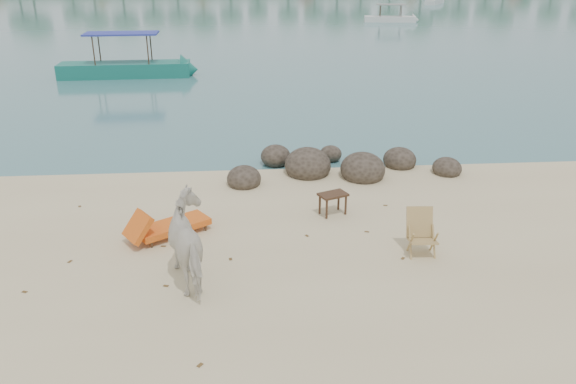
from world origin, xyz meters
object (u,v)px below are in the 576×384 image
cow (194,243)px  deck_chair (423,236)px  boulders (334,167)px  lounge_chair (173,223)px  boat_near (122,40)px  side_table (333,205)px

cow → deck_chair: size_ratio=2.04×
boulders → lounge_chair: 5.18m
boulders → cow: size_ratio=3.51×
lounge_chair → boat_near: size_ratio=0.26×
deck_chair → boat_near: boat_near is taller
cow → side_table: (2.84, 2.57, -0.50)m
lounge_chair → deck_chair: size_ratio=2.16×
boat_near → cow: bearing=-78.1°
cow → boat_near: (-4.91, 19.77, 0.97)m
cow → deck_chair: (4.27, 0.59, -0.31)m
boat_near → lounge_chair: bearing=-78.5°
cow → deck_chair: bearing=167.5°
lounge_chair → deck_chair: (4.86, -1.24, 0.15)m
boulders → cow: cow is taller
side_table → lounge_chair: size_ratio=0.33×
boulders → boat_near: 16.75m
boulders → boat_near: boat_near is taller
boulders → deck_chair: 4.76m
cow → side_table: 3.86m
boulders → cow: (-3.30, -5.24, 0.57)m
boulders → deck_chair: (0.97, -4.65, 0.25)m
side_table → lounge_chair: bearing=168.8°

